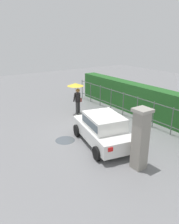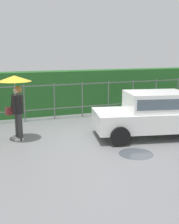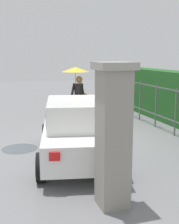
{
  "view_description": "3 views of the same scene",
  "coord_description": "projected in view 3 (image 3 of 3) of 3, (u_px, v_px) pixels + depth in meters",
  "views": [
    {
      "loc": [
        9.11,
        -6.44,
        4.91
      ],
      "look_at": [
        -0.66,
        0.22,
        0.77
      ],
      "focal_mm": 35.63,
      "sensor_mm": 36.0,
      "label": 1
    },
    {
      "loc": [
        -3.57,
        -8.58,
        2.83
      ],
      "look_at": [
        -0.34,
        0.01,
        0.85
      ],
      "focal_mm": 46.7,
      "sensor_mm": 36.0,
      "label": 2
    },
    {
      "loc": [
        8.47,
        -2.49,
        2.55
      ],
      "look_at": [
        -0.24,
        0.28,
        0.79
      ],
      "focal_mm": 48.8,
      "sensor_mm": 36.0,
      "label": 3
    }
  ],
  "objects": [
    {
      "name": "pedestrian",
      "position": [
        77.0,
        81.0,
        11.42
      ],
      "size": [
        1.02,
        1.02,
        2.06
      ],
      "rotation": [
        0.0,
        0.0,
        -2.84
      ],
      "color": "#333333",
      "rests_on": "ground"
    },
    {
      "name": "fence_section",
      "position": [
        176.0,
        110.0,
        9.46
      ],
      "size": [
        12.13,
        0.05,
        1.5
      ],
      "color": "#59605B",
      "rests_on": "ground"
    },
    {
      "name": "ground_plane",
      "position": [
        83.0,
        140.0,
        9.15
      ],
      "size": [
        40.0,
        40.0,
        0.0
      ],
      "primitive_type": "plane",
      "color": "slate"
    },
    {
      "name": "gate_pillar",
      "position": [
        113.0,
        135.0,
        4.97
      ],
      "size": [
        0.6,
        0.6,
        2.42
      ],
      "color": "gray",
      "rests_on": "ground"
    },
    {
      "name": "car",
      "position": [
        79.0,
        128.0,
        7.27
      ],
      "size": [
        3.96,
        2.46,
        1.48
      ],
      "rotation": [
        0.0,
        0.0,
        2.93
      ],
      "color": "white",
      "rests_on": "ground"
    },
    {
      "name": "puddle_near",
      "position": [
        20.0,
        149.0,
        8.28
      ],
      "size": [
        0.96,
        0.96,
        0.0
      ],
      "primitive_type": "cylinder",
      "color": "#4C545B",
      "rests_on": "ground"
    }
  ]
}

